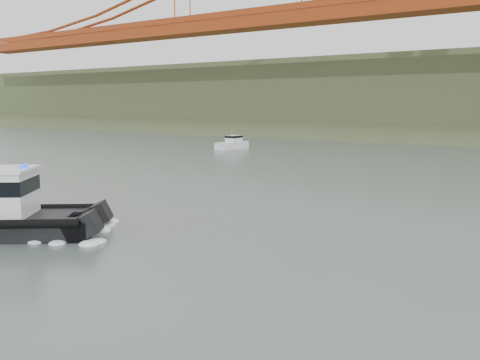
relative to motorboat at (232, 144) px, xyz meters
The scene contains 2 objects.
ground 55.41m from the motorboat, 60.07° to the right, with size 400.00×400.00×0.00m, color #495652.
motorboat is the anchor object (origin of this frame).
Camera 1 is at (17.23, -14.62, 6.50)m, focal length 40.00 mm.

